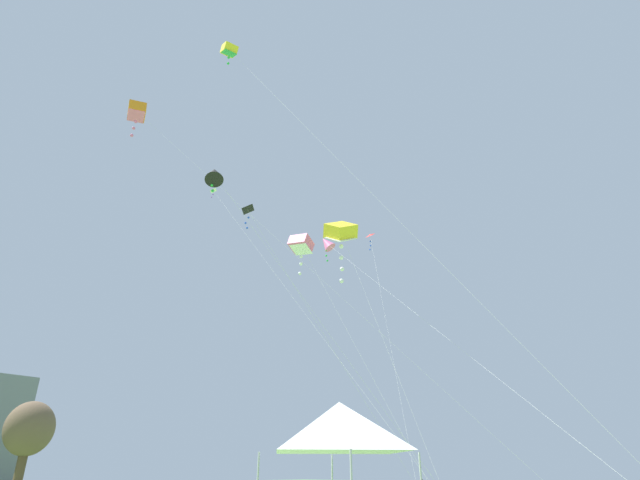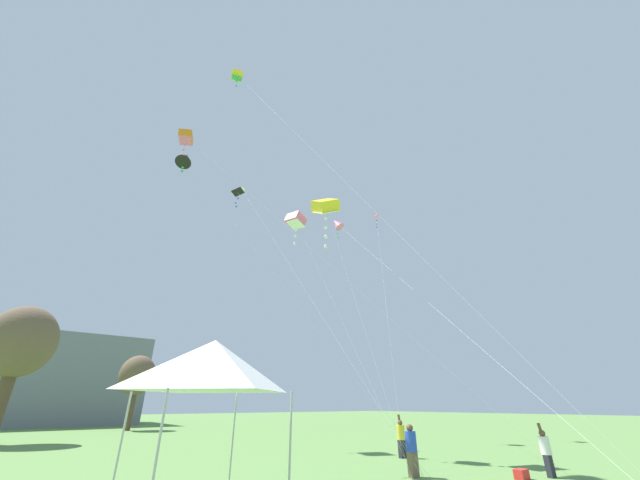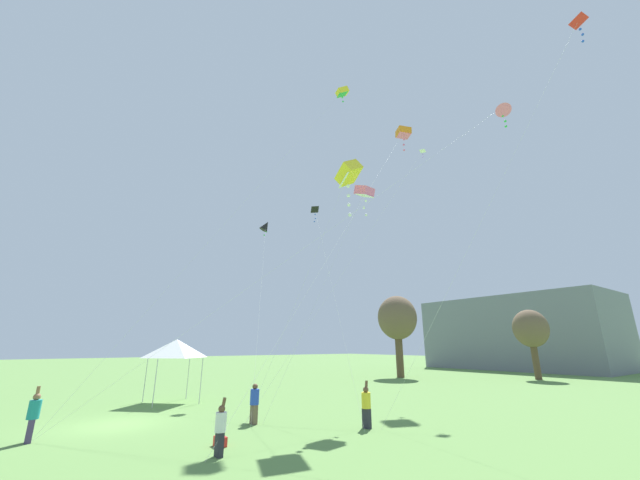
# 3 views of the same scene
# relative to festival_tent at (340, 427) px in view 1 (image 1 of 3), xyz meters

# --- Properties ---
(tree_far_centre) EXTENTS (3.79, 3.79, 7.64)m
(tree_far_centre) POSITION_rel_festival_tent_xyz_m (6.75, 37.35, 1.99)
(tree_far_centre) COLOR brown
(tree_far_centre) RESTS_ON ground
(festival_tent) EXTENTS (3.16, 3.16, 4.05)m
(festival_tent) POSITION_rel_festival_tent_xyz_m (0.00, 0.00, 0.00)
(festival_tent) COLOR #B7B7BC
(festival_tent) RESTS_ON ground
(kite_black_diamond_0) EXTENTS (10.33, 5.91, 14.20)m
(kite_black_diamond_0) POSITION_rel_festival_tent_xyz_m (-0.05, 6.40, 10.16)
(kite_black_diamond_0) COLOR silver
(kite_black_diamond_0) RESTS_ON ground
(kite_orange_box_1) EXTENTS (11.22, 25.08, 27.63)m
(kite_orange_box_1) POSITION_rel_festival_tent_xyz_m (3.28, 21.72, 23.63)
(kite_orange_box_1) COLOR silver
(kite_orange_box_1) RESTS_ON ground
(kite_red_delta_2) EXTENTS (9.20, 8.85, 21.62)m
(kite_red_delta_2) POSITION_rel_festival_tent_xyz_m (22.22, 13.89, 17.55)
(kite_red_delta_2) COLOR silver
(kite_red_delta_2) RESTS_ON ground
(kite_black_delta_3) EXTENTS (10.06, 4.47, 14.79)m
(kite_black_delta_3) POSITION_rel_festival_tent_xyz_m (4.02, 8.82, 10.80)
(kite_black_delta_3) COLOR silver
(kite_black_delta_3) RESTS_ON ground
(kite_yellow_box_4) EXTENTS (1.85, 7.07, 15.91)m
(kite_yellow_box_4) POSITION_rel_festival_tent_xyz_m (9.81, 7.48, 11.44)
(kite_yellow_box_4) COLOR silver
(kite_yellow_box_4) RESTS_ON ground
(kite_white_delta_5) EXTENTS (1.18, 17.39, 21.21)m
(kite_white_delta_5) POSITION_rel_festival_tent_xyz_m (8.33, 17.32, 16.72)
(kite_white_delta_5) COLOR silver
(kite_white_delta_5) RESTS_ON ground
(kite_pink_diamond_6) EXTENTS (10.90, 22.61, 19.76)m
(kite_pink_diamond_6) POSITION_rel_festival_tent_xyz_m (17.24, 14.70, 15.47)
(kite_pink_diamond_6) COLOR silver
(kite_pink_diamond_6) RESTS_ON ground
(kite_yellow_box_7) EXTENTS (3.77, 19.75, 28.01)m
(kite_yellow_box_7) POSITION_rel_festival_tent_xyz_m (4.06, 11.93, 23.98)
(kite_yellow_box_7) COLOR silver
(kite_yellow_box_7) RESTS_ON ground
(kite_pink_box_8) EXTENTS (1.38, 8.64, 15.06)m
(kite_pink_box_8) POSITION_rel_festival_tent_xyz_m (8.92, 9.75, 11.03)
(kite_pink_box_8) COLOR silver
(kite_pink_box_8) RESTS_ON ground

